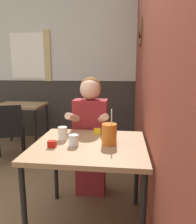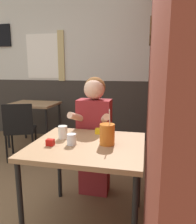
# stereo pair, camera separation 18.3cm
# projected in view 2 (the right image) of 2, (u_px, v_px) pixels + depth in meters

# --- Properties ---
(brick_wall_right) EXTENTS (0.08, 4.69, 2.70)m
(brick_wall_right) POSITION_uv_depth(u_px,v_px,m) (152.00, 66.00, 2.48)
(brick_wall_right) COLOR brown
(brick_wall_right) RESTS_ON ground_plane
(back_wall) EXTENTS (5.74, 0.09, 2.70)m
(back_wall) POSITION_uv_depth(u_px,v_px,m) (73.00, 67.00, 4.10)
(back_wall) COLOR silver
(back_wall) RESTS_ON ground_plane
(main_table) EXTENTS (0.89, 0.79, 0.74)m
(main_table) POSITION_uv_depth(u_px,v_px,m) (88.00, 152.00, 1.75)
(main_table) COLOR #93704C
(main_table) RESTS_ON ground_plane
(background_table) EXTENTS (0.79, 0.61, 0.74)m
(background_table) POSITION_uv_depth(u_px,v_px,m) (34.00, 108.00, 3.77)
(background_table) COLOR #93704C
(background_table) RESTS_ON ground_plane
(chair_near_window) EXTENTS (0.52, 0.52, 0.85)m
(chair_near_window) POSITION_uv_depth(u_px,v_px,m) (20.00, 127.00, 3.15)
(chair_near_window) COLOR black
(chair_near_window) RESTS_ON ground_plane
(person_seated) EXTENTS (0.42, 0.41, 1.24)m
(person_seated) POSITION_uv_depth(u_px,v_px,m) (94.00, 133.00, 2.27)
(person_seated) COLOR maroon
(person_seated) RESTS_ON ground_plane
(cocktail_pitcher) EXTENTS (0.12, 0.12, 0.28)m
(cocktail_pitcher) POSITION_uv_depth(u_px,v_px,m) (107.00, 134.00, 1.70)
(cocktail_pitcher) COLOR #C6661E
(cocktail_pitcher) RESTS_ON main_table
(glass_near_pitcher) EXTENTS (0.07, 0.07, 0.09)m
(glass_near_pitcher) POSITION_uv_depth(u_px,v_px,m) (72.00, 139.00, 1.71)
(glass_near_pitcher) COLOR silver
(glass_near_pitcher) RESTS_ON main_table
(glass_center) EXTENTS (0.08, 0.08, 0.11)m
(glass_center) POSITION_uv_depth(u_px,v_px,m) (63.00, 132.00, 1.86)
(glass_center) COLOR silver
(glass_center) RESTS_ON main_table
(condiment_ketchup) EXTENTS (0.06, 0.04, 0.05)m
(condiment_ketchup) POSITION_uv_depth(u_px,v_px,m) (50.00, 142.00, 1.69)
(condiment_ketchup) COLOR #B7140F
(condiment_ketchup) RESTS_ON main_table
(condiment_mustard) EXTENTS (0.06, 0.04, 0.05)m
(condiment_mustard) POSITION_uv_depth(u_px,v_px,m) (99.00, 131.00, 1.99)
(condiment_mustard) COLOR yellow
(condiment_mustard) RESTS_ON main_table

